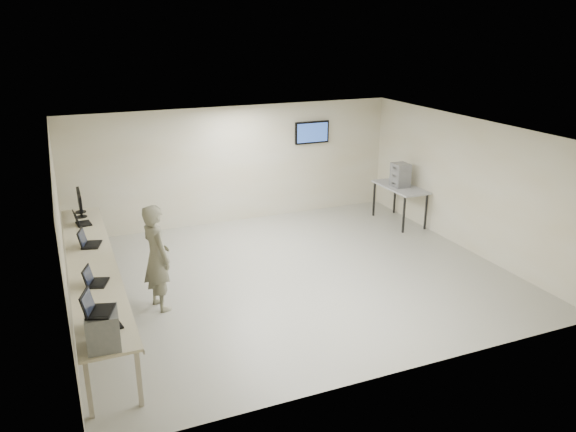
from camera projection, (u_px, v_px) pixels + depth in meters
name	position (u px, v px, depth m)	size (l,w,h in m)	color
room	(293.00, 205.00, 10.44)	(8.01, 7.01, 2.81)	#ABA999
workbench	(93.00, 265.00, 9.26)	(0.76, 6.00, 0.90)	beige
equipment_box	(103.00, 329.00, 6.74)	(0.39, 0.44, 0.46)	gray
laptop_on_box	(95.00, 308.00, 6.62)	(0.42, 0.45, 0.30)	black
laptop_0	(103.00, 320.00, 7.24)	(0.40, 0.45, 0.31)	black
laptop_1	(94.00, 280.00, 8.40)	(0.41, 0.44, 0.29)	black
laptop_2	(88.00, 242.00, 9.85)	(0.43, 0.47, 0.31)	black
laptop_3	(80.00, 221.00, 10.90)	(0.34, 0.39, 0.28)	black
monitor_near	(80.00, 203.00, 11.25)	(0.22, 0.49, 0.48)	black
monitor_far	(79.00, 199.00, 11.54)	(0.22, 0.49, 0.49)	black
soldier	(157.00, 257.00, 9.34)	(0.67, 0.44, 1.84)	#565D44
side_table	(400.00, 189.00, 13.47)	(0.71, 1.52, 0.91)	#959595
storage_bins	(400.00, 175.00, 13.34)	(0.36, 0.39, 0.56)	gray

